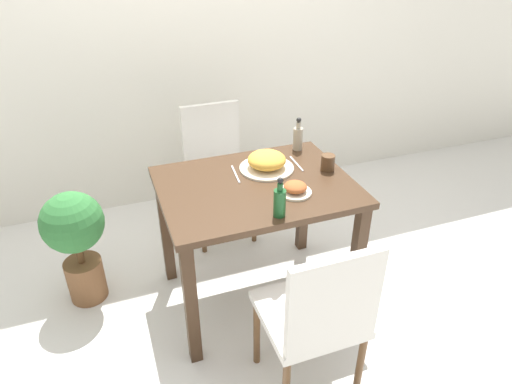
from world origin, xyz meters
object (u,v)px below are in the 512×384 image
chair_near (318,315)px  condiment_bottle (298,137)px  side_plate (295,189)px  chair_far (216,164)px  food_plate (267,162)px  sauce_bottle (280,201)px  potted_plant_left (76,236)px  drink_cup (328,163)px

chair_near → condiment_bottle: size_ratio=4.52×
chair_near → side_plate: size_ratio=5.43×
chair_far → food_plate: (0.12, -0.64, 0.30)m
chair_near → food_plate: chair_near is taller
sauce_bottle → potted_plant_left: (-0.95, 0.65, -0.40)m
chair_far → drink_cup: bearing=-60.5°
chair_far → food_plate: 0.71m
condiment_bottle → food_plate: bearing=-146.6°
side_plate → sauce_bottle: size_ratio=0.83×
chair_far → sauce_bottle: (0.01, -1.09, 0.33)m
chair_far → side_plate: (0.16, -0.93, 0.28)m
chair_near → chair_far: same height
food_plate → drink_cup: food_plate is taller
food_plate → sauce_bottle: sauce_bottle is taller
chair_near → sauce_bottle: sauce_bottle is taller
side_plate → drink_cup: size_ratio=1.89×
drink_cup → potted_plant_left: bearing=166.9°
food_plate → potted_plant_left: food_plate is taller
food_plate → condiment_bottle: size_ratio=1.49×
chair_near → potted_plant_left: 1.43m
chair_far → food_plate: chair_far is taller
sauce_bottle → condiment_bottle: same height
chair_near → drink_cup: chair_near is taller
chair_near → condiment_bottle: condiment_bottle is taller
chair_far → potted_plant_left: (-0.94, -0.44, -0.07)m
side_plate → potted_plant_left: (-1.10, 0.49, -0.35)m
chair_far → potted_plant_left: chair_far is taller
potted_plant_left → chair_near: bearing=-47.5°
chair_far → potted_plant_left: bearing=-154.8°
drink_cup → sauce_bottle: size_ratio=0.44×
food_plate → side_plate: food_plate is taller
chair_near → chair_far: (-0.02, 1.49, 0.00)m
food_plate → drink_cup: bearing=-21.2°
chair_far → side_plate: chair_far is taller
side_plate → condiment_bottle: 0.52m
drink_cup → chair_far: bearing=119.5°
chair_near → food_plate: bearing=-96.3°
chair_far → condiment_bottle: 0.69m
food_plate → drink_cup: size_ratio=3.39×
sauce_bottle → condiment_bottle: 0.73m
food_plate → potted_plant_left: bearing=169.5°
potted_plant_left → sauce_bottle: bearing=-34.2°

